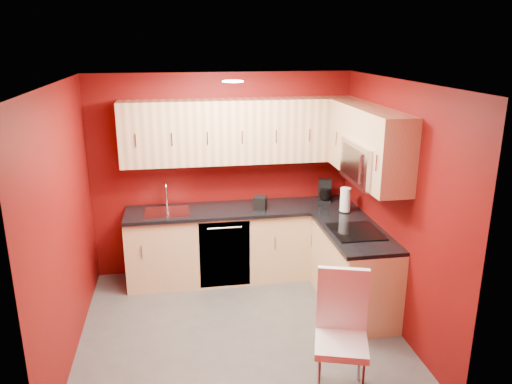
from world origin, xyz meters
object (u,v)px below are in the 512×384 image
object	(u,v)px
coffee_maker	(325,191)
paper_towel	(345,200)
napkin_holder	(260,203)
microwave	(371,163)
dining_chair	(342,337)
sink	(167,209)

from	to	relation	value
coffee_maker	paper_towel	bearing A→B (deg)	-53.51
coffee_maker	napkin_holder	xyz separation A→B (m)	(-0.85, -0.15, -0.06)
microwave	napkin_holder	xyz separation A→B (m)	(-0.99, 0.91, -0.67)
coffee_maker	dining_chair	world-z (taller)	coffee_maker
napkin_holder	dining_chair	distance (m)	2.27
sink	dining_chair	bearing A→B (deg)	-58.68
dining_chair	paper_towel	bearing A→B (deg)	87.98
napkin_holder	paper_towel	xyz separation A→B (m)	(0.97, -0.26, 0.07)
microwave	coffee_maker	bearing A→B (deg)	97.51
coffee_maker	paper_towel	xyz separation A→B (m)	(0.13, -0.41, 0.01)
napkin_holder	dining_chair	size ratio (longest dim) A/B	0.15
microwave	sink	xyz separation A→B (m)	(-2.09, 1.00, -0.72)
microwave	dining_chair	bearing A→B (deg)	-118.13
coffee_maker	dining_chair	xyz separation A→B (m)	(-0.55, -2.36, -0.52)
microwave	dining_chair	size ratio (longest dim) A/B	0.72
coffee_maker	napkin_holder	bearing A→B (deg)	-150.74
microwave	paper_towel	xyz separation A→B (m)	(-0.01, 0.65, -0.60)
microwave	coffee_maker	world-z (taller)	microwave
coffee_maker	paper_towel	world-z (taller)	paper_towel
sink	napkin_holder	distance (m)	1.11
coffee_maker	napkin_holder	distance (m)	0.86
napkin_holder	paper_towel	distance (m)	1.01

